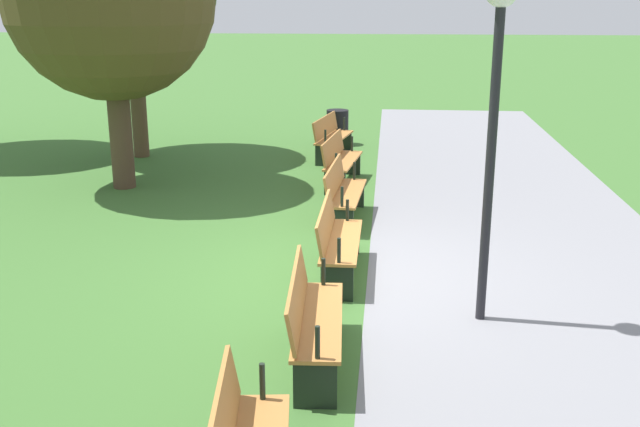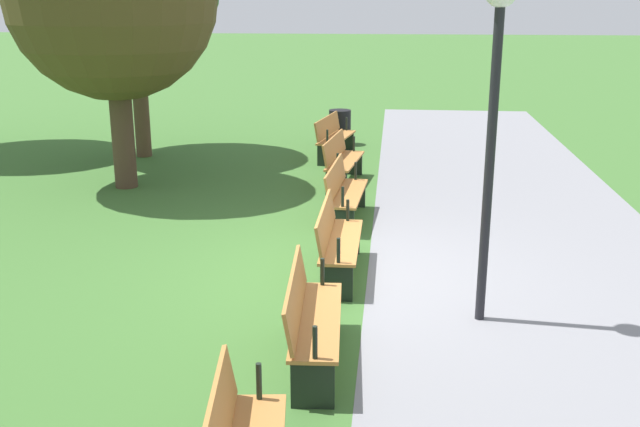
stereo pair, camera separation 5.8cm
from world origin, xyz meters
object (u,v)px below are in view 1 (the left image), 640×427
object	(u,v)px
bench_2	(343,192)
lamp_post	(496,85)
trash_bin	(337,127)
bench_0	(331,136)
bench_4	(311,317)
bench_1	(340,159)
bench_3	(336,239)

from	to	relation	value
bench_2	lamp_post	xyz separation A→B (m)	(3.48, 1.73, 2.06)
trash_bin	bench_0	bearing A→B (deg)	-0.96
bench_4	lamp_post	world-z (taller)	lamp_post
bench_1	bench_2	bearing A→B (deg)	11.81
bench_0	bench_3	distance (m)	6.96
bench_3	bench_4	xyz separation A→B (m)	(2.32, -0.07, 0.00)
lamp_post	trash_bin	size ratio (longest dim) A/B	4.42
bench_2	lamp_post	size ratio (longest dim) A/B	0.50
bench_3	lamp_post	xyz separation A→B (m)	(1.16, 1.66, 2.06)
bench_1	lamp_post	xyz separation A→B (m)	(5.79, 1.93, 2.06)
bench_4	lamp_post	xyz separation A→B (m)	(-1.16, 1.73, 2.06)
bench_1	bench_3	bearing A→B (deg)	10.12
bench_3	bench_1	bearing A→B (deg)	-176.63
bench_1	bench_0	bearing A→B (deg)	-164.83
bench_1	trash_bin	xyz separation A→B (m)	(-3.83, -0.31, -0.07)
bench_2	bench_1	bearing A→B (deg)	-171.57
bench_2	bench_3	size ratio (longest dim) A/B	1.01
bench_0	bench_2	bearing A→B (deg)	16.87
bench_1	bench_3	size ratio (longest dim) A/B	1.02
bench_2	trash_bin	bearing A→B (deg)	-171.80
bench_2	bench_3	xyz separation A→B (m)	(2.32, 0.07, 0.00)
bench_0	bench_3	bearing A→B (deg)	15.18
bench_1	bench_3	distance (m)	4.64
bench_1	lamp_post	distance (m)	6.44
bench_0	bench_1	size ratio (longest dim) A/B	1.01
bench_3	bench_2	bearing A→B (deg)	-178.32
bench_1	lamp_post	size ratio (longest dim) A/B	0.50
bench_3	trash_bin	bearing A→B (deg)	-176.03
bench_3	trash_bin	world-z (taller)	bench_3
bench_2	lamp_post	distance (m)	4.40
trash_bin	bench_4	bearing A→B (deg)	2.75
bench_3	lamp_post	size ratio (longest dim) A/B	0.49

